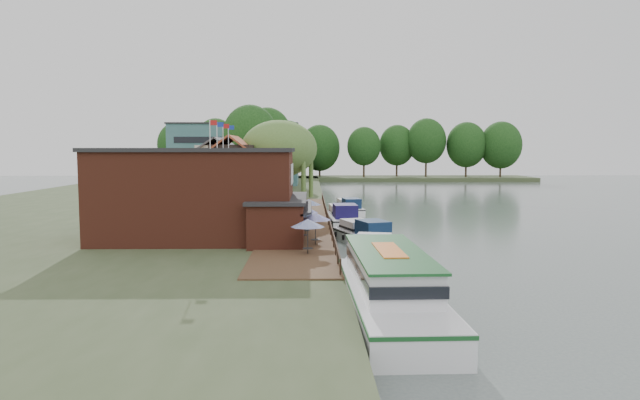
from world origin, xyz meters
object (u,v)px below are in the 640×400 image
object	(u,v)px
willow	(279,166)
cruiser_1	(364,231)
swan	(385,273)
pub	(221,194)
umbrella_0	(308,236)
umbrella_3	(306,220)
umbrella_4	(296,216)
cottage_c	(259,170)
umbrella_2	(303,225)
cottage_a	(234,177)
umbrella_1	(315,229)
cottage_b	(220,173)
cruiser_0	(371,252)
hotel_block	(236,154)
umbrella_5	(309,212)
cruiser_2	(343,214)
tour_boat	(391,284)
cruiser_3	(349,206)

from	to	relation	value
willow	cruiser_1	xyz separation A→B (m)	(8.12, -16.45, -5.06)
swan	pub	bearing A→B (deg)	143.90
umbrella_0	umbrella_3	size ratio (longest dim) A/B	1.00
umbrella_4	umbrella_0	bearing A→B (deg)	-84.50
pub	cottage_c	xyz separation A→B (m)	(0.00, 34.00, 0.60)
cottage_c	swan	world-z (taller)	cottage_c
pub	umbrella_2	xyz separation A→B (m)	(6.46, -0.50, -2.36)
cottage_a	umbrella_1	world-z (taller)	cottage_a
cottage_b	swan	distance (m)	37.50
cruiser_0	swan	bearing A→B (deg)	-56.20
hotel_block	umbrella_4	world-z (taller)	hotel_block
hotel_block	umbrella_1	world-z (taller)	hotel_block
umbrella_5	cruiser_2	distance (m)	7.61
umbrella_2	cottage_a	bearing A→B (deg)	115.70
cottage_b	umbrella_1	world-z (taller)	cottage_b
hotel_block	tour_boat	distance (m)	90.56
cottage_a	cruiser_0	xyz separation A→B (m)	(12.09, -21.84, -3.99)
willow	hotel_block	bearing A→B (deg)	102.71
umbrella_5	hotel_block	bearing A→B (deg)	103.42
hotel_block	cottage_c	bearing A→B (deg)	-77.80
umbrella_1	cruiser_2	distance (m)	18.41
hotel_block	umbrella_2	world-z (taller)	hotel_block
cruiser_0	cottage_a	bearing A→B (deg)	130.48
cottage_c	cruiser_3	distance (m)	14.67
cottage_b	cruiser_1	distance (m)	26.85
pub	cruiser_2	bearing A→B (deg)	55.66
cottage_a	cruiser_2	world-z (taller)	cottage_a
hotel_block	umbrella_5	size ratio (longest dim) A/B	10.69
umbrella_4	umbrella_5	world-z (taller)	same
cruiser_2	cottage_c	bearing A→B (deg)	115.96
umbrella_2	cruiser_3	world-z (taller)	umbrella_2
umbrella_5	willow	bearing A→B (deg)	106.61
hotel_block	cruiser_0	distance (m)	80.36
cottage_a	cruiser_2	bearing A→B (deg)	1.69
umbrella_5	umbrella_3	bearing A→B (deg)	-91.95
umbrella_4	umbrella_1	bearing A→B (deg)	-77.97
swan	tour_boat	bearing A→B (deg)	-95.76
cottage_b	umbrella_3	distance (m)	25.46
swan	umbrella_1	bearing A→B (deg)	127.23
hotel_block	tour_boat	xyz separation A→B (m)	(18.94, -88.39, -5.54)
umbrella_2	umbrella_4	xyz separation A→B (m)	(-0.75, 5.59, 0.00)
pub	cruiser_2	world-z (taller)	pub
hotel_block	willow	distance (m)	52.29
umbrella_3	cruiser_1	size ratio (longest dim) A/B	0.25
cruiser_2	hotel_block	bearing A→B (deg)	105.02
umbrella_0	cruiser_0	world-z (taller)	umbrella_0
cottage_b	tour_boat	xyz separation A→B (m)	(14.94, -42.39, -3.64)
cruiser_0	umbrella_5	bearing A→B (deg)	116.70
umbrella_0	umbrella_2	size ratio (longest dim) A/B	1.00
umbrella_1	cruiser_2	bearing A→B (deg)	80.30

